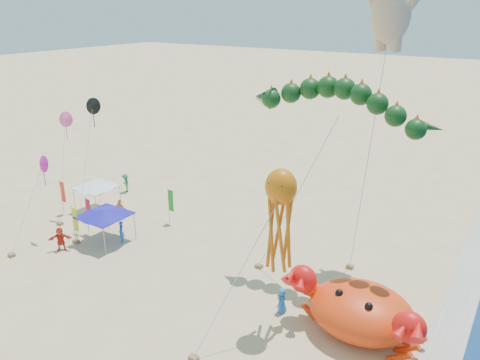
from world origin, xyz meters
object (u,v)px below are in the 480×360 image
at_px(crab_inflatable, 360,310).
at_px(canopy_white, 96,185).
at_px(dragon_kite, 337,107).
at_px(canopy_blue, 104,213).
at_px(cherub_kite, 392,3).
at_px(octopus_kite, 280,212).

xyz_separation_m(crab_inflatable, canopy_white, (-25.58, 3.64, 0.89)).
distance_m(dragon_kite, canopy_blue, 19.52).
bearing_deg(crab_inflatable, cherub_kite, 106.42).
relative_size(crab_inflatable, dragon_kite, 0.61).
relative_size(crab_inflatable, octopus_kite, 0.84).
height_order(cherub_kite, canopy_blue, cherub_kite).
bearing_deg(canopy_white, crab_inflatable, -8.11).
distance_m(octopus_kite, canopy_blue, 16.82).
bearing_deg(dragon_kite, canopy_white, -179.24).
xyz_separation_m(cherub_kite, canopy_white, (-22.88, -5.52, -15.10)).
distance_m(crab_inflatable, cherub_kite, 18.62).
relative_size(octopus_kite, canopy_blue, 2.60).
relative_size(crab_inflatable, canopy_white, 2.37).
bearing_deg(canopy_white, octopus_kite, -14.21).
xyz_separation_m(crab_inflatable, dragon_kite, (-3.76, 3.93, 10.29)).
bearing_deg(crab_inflatable, canopy_blue, -179.86).
xyz_separation_m(dragon_kite, cherub_kite, (1.06, 5.23, 5.69)).
bearing_deg(dragon_kite, canopy_blue, -166.53).
height_order(cherub_kite, canopy_white, cherub_kite).
distance_m(canopy_blue, canopy_white, 6.37).
distance_m(dragon_kite, canopy_white, 23.76).
height_order(crab_inflatable, canopy_blue, crab_inflatable).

